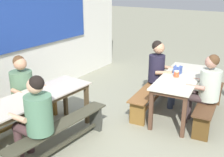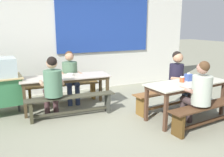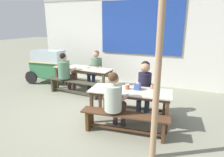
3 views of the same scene
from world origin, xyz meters
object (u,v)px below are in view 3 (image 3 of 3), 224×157
(bench_far_back, at_px, (92,77))
(bench_near_back, at_px, (134,101))
(person_right_near_table, at_px, (144,85))
(dining_table_far, at_px, (83,70))
(tissue_box, at_px, (137,86))
(person_left_back_turned, at_px, (65,70))
(soup_bowl, at_px, (87,67))
(dining_table_near, at_px, (130,94))
(person_center_facing, at_px, (96,67))
(condiment_jar, at_px, (127,87))
(bench_far_front, at_px, (74,86))
(food_cart, at_px, (49,65))
(person_near_front, at_px, (114,98))
(bench_near_front, at_px, (124,120))
(wooden_support_post, at_px, (157,85))

(bench_far_back, xyz_separation_m, bench_near_back, (1.94, -1.50, -0.00))
(bench_far_back, height_order, person_right_near_table, person_right_near_table)
(dining_table_far, height_order, tissue_box, tissue_box)
(person_left_back_turned, relative_size, soup_bowl, 8.26)
(dining_table_far, distance_m, dining_table_near, 2.52)
(person_center_facing, bearing_deg, condiment_jar, -47.64)
(person_left_back_turned, xyz_separation_m, tissue_box, (2.51, -0.96, 0.09))
(bench_far_front, distance_m, bench_near_back, 2.06)
(condiment_jar, height_order, soup_bowl, condiment_jar)
(food_cart, distance_m, soup_bowl, 1.65)
(bench_far_back, bearing_deg, dining_table_far, -93.49)
(bench_far_back, height_order, bench_near_back, same)
(person_near_front, distance_m, person_left_back_turned, 2.71)
(person_center_facing, bearing_deg, bench_near_front, -52.96)
(person_left_back_turned, bearing_deg, soup_bowl, 44.95)
(dining_table_near, relative_size, person_near_front, 1.43)
(bench_far_front, distance_m, person_near_front, 2.42)
(bench_far_front, bearing_deg, person_right_near_table, -12.67)
(bench_far_back, height_order, person_left_back_turned, person_left_back_turned)
(person_near_front, relative_size, tissue_box, 7.85)
(person_left_back_turned, bearing_deg, person_center_facing, 56.35)
(bench_far_back, distance_m, person_right_near_table, 2.71)
(bench_near_back, xyz_separation_m, tissue_box, (0.18, -0.41, 0.51))
(dining_table_far, distance_m, person_center_facing, 0.49)
(bench_near_front, bearing_deg, person_left_back_turned, 146.99)
(food_cart, height_order, person_right_near_table, person_right_near_table)
(dining_table_far, bearing_deg, person_near_front, -46.86)
(dining_table_far, distance_m, food_cart, 1.54)
(dining_table_far, xyz_separation_m, person_near_front, (1.86, -1.98, 0.04))
(dining_table_near, relative_size, bench_near_back, 1.05)
(person_left_back_turned, bearing_deg, person_right_near_table, -12.90)
(bench_near_front, bearing_deg, person_right_near_table, 82.29)
(condiment_jar, distance_m, wooden_support_post, 1.38)
(person_right_near_table, relative_size, person_left_back_turned, 1.02)
(dining_table_near, relative_size, bench_far_front, 0.99)
(person_center_facing, bearing_deg, bench_far_back, 157.15)
(food_cart, distance_m, person_near_front, 4.03)
(person_near_front, bearing_deg, condiment_jar, 80.82)
(bench_near_front, distance_m, condiment_jar, 0.77)
(bench_far_back, xyz_separation_m, person_near_front, (1.82, -2.50, 0.41))
(bench_far_front, xyz_separation_m, bench_near_back, (2.00, -0.46, 0.00))
(bench_far_front, height_order, bench_near_front, same)
(person_near_front, bearing_deg, bench_near_front, -10.62)
(dining_table_near, height_order, bench_near_front, dining_table_near)
(dining_table_far, relative_size, bench_near_front, 1.12)
(person_near_front, bearing_deg, wooden_support_post, -30.79)
(dining_table_far, relative_size, condiment_jar, 17.26)
(condiment_jar, bearing_deg, person_center_facing, 132.36)
(tissue_box, bearing_deg, soup_bowl, 144.75)
(bench_near_back, height_order, soup_bowl, soup_bowl)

